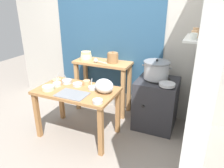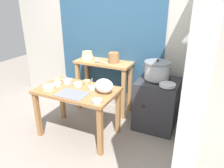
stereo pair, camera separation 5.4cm
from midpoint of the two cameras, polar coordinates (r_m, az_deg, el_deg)
ground_plane at (r=3.24m, az=-6.03°, el=-13.61°), size 9.00×9.00×0.00m
wall_back at (r=3.63m, az=3.34°, el=12.82°), size 4.40×0.12×2.60m
wall_right at (r=2.50m, az=24.28°, el=6.65°), size 0.30×3.20×2.60m
prep_table at (r=3.01m, az=-8.75°, el=-3.31°), size 1.10×0.66×0.72m
back_shelf_table at (r=3.64m, az=-1.80°, el=2.71°), size 0.96×0.40×0.90m
stove_block at (r=3.35m, az=12.25°, el=-5.11°), size 0.60×0.61×0.78m
steamer_pot at (r=3.17m, az=12.39°, el=3.65°), size 0.43×0.38×0.29m
clay_pot at (r=3.47m, az=0.91°, el=7.02°), size 0.18×0.18×0.19m
bowl_stack_enamel at (r=3.66m, az=-6.19°, el=7.42°), size 0.20×0.20×0.15m
ladle at (r=3.49m, az=-3.54°, el=6.26°), size 0.28×0.12×0.07m
serving_tray at (r=2.81m, az=-10.08°, el=-2.66°), size 0.40×0.28×0.01m
plastic_bag at (r=2.78m, az=-1.58°, el=-0.53°), size 0.25×0.19×0.19m
wide_pan at (r=2.96m, az=15.09°, el=-0.23°), size 0.22×0.22×0.04m
prep_bowl_0 at (r=3.19m, az=-11.35°, el=0.79°), size 0.14×0.14×0.14m
prep_bowl_1 at (r=3.12m, az=-13.89°, el=0.08°), size 0.12×0.12×0.13m
prep_bowl_2 at (r=2.93m, az=-4.64°, el=-0.93°), size 0.12×0.12×0.15m
prep_bowl_3 at (r=3.09m, az=-6.17°, el=0.48°), size 0.10×0.10×0.06m
prep_bowl_4 at (r=2.54m, az=-3.42°, el=-4.57°), size 0.12×0.12×0.05m
prep_bowl_5 at (r=3.28m, az=-13.88°, el=1.03°), size 0.13×0.13×0.14m
prep_bowl_6 at (r=3.02m, az=-16.05°, el=-0.87°), size 0.16×0.16×0.06m
prep_bowl_7 at (r=3.07m, az=-8.65°, el=-0.04°), size 0.13×0.13×0.04m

